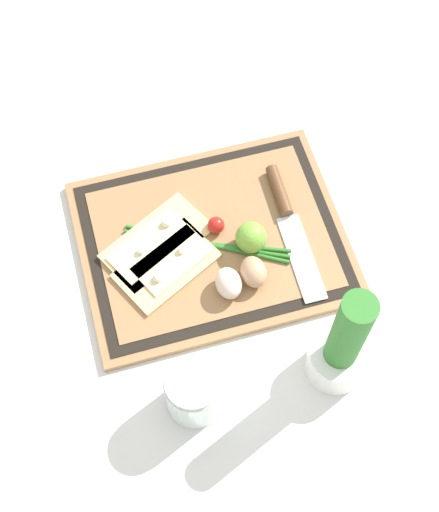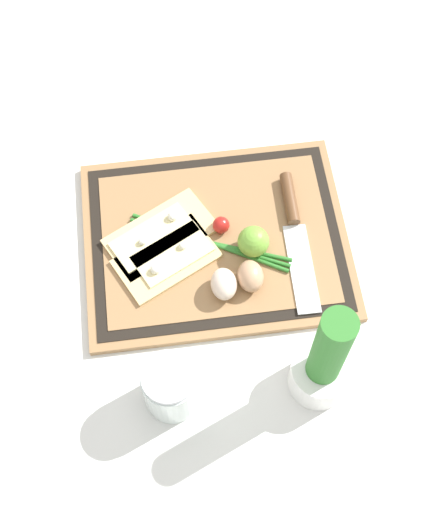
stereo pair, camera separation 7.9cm
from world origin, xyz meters
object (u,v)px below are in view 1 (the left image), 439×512
Objects in this scene: pizza_slice_near at (156,243)px; cherry_tomato_red at (216,225)px; knife at (286,210)px; herb_pot at (342,349)px; egg_brown at (253,272)px; sauce_jar at (193,394)px; lime at (251,237)px; egg_pink at (231,282)px; pizza_slice_far at (168,264)px.

pizza_slice_near is 0.11m from cherry_tomato_red.
knife is 1.07× the size of herb_pot.
sauce_jar is at bearing 49.72° from egg_brown.
herb_pot is 2.31× the size of sauce_jar.
pizza_slice_near is 0.84× the size of herb_pot.
lime is at bearing 136.82° from cherry_tomato_red.
egg_pink is at bearing 86.96° from cherry_tomato_red.
egg_brown is at bearing 108.17° from cherry_tomato_red.
cherry_tomato_red is (0.13, 0.00, 0.01)m from knife.
egg_brown is 1.89× the size of cherry_tomato_red.
pizza_slice_near is 0.05m from pizza_slice_far.
herb_pot reaches higher than lime.
knife is at bearing -149.28° from lime.
lime is 0.22× the size of herb_pot.
sauce_jar reaches higher than lime.
sauce_jar reaches higher than egg_pink.
cherry_tomato_red is at bearing -71.83° from egg_brown.
herb_pot is (-0.07, 0.24, 0.04)m from lime.
egg_pink is at bearing 143.02° from pizza_slice_far.
pizza_slice_far is 0.77× the size of herb_pot.
herb_pot is at bearing 105.46° from lime.
pizza_slice_far is at bearing -93.91° from sauce_jar.
pizza_slice_near is 0.79× the size of knife.
lime is at bearing -124.57° from sauce_jar.
herb_pot is at bearing 125.26° from egg_pink.
pizza_slice_far is 1.79× the size of sauce_jar.
cherry_tomato_red is at bearing -93.04° from egg_pink.
egg_brown reaches higher than cherry_tomato_red.
knife is 0.14m from egg_brown.
egg_pink is (0.04, 0.01, 0.00)m from egg_brown.
lime is 0.07m from cherry_tomato_red.
pizza_slice_far is 6.52× the size of cherry_tomato_red.
egg_pink reaches higher than pizza_slice_near.
pizza_slice_near is 0.24m from knife.
egg_brown is at bearing 155.57° from pizza_slice_far.
egg_brown is 0.52× the size of sauce_jar.
sauce_jar reaches higher than cherry_tomato_red.
herb_pot reaches higher than sauce_jar.
egg_pink is 0.09m from lime.
herb_pot reaches higher than egg_brown.
egg_pink reaches higher than cherry_tomato_red.
pizza_slice_far is at bearing 11.75° from knife.
pizza_slice_near is 0.28m from sauce_jar.
herb_pot reaches higher than pizza_slice_near.
pizza_slice_far is at bearing -48.50° from herb_pot.
egg_pink is at bearing 51.59° from lime.
knife is 4.77× the size of egg_pink.
herb_pot reaches higher than egg_pink.
cherry_tomato_red reaches higher than pizza_slice_far.
sauce_jar reaches higher than egg_brown.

